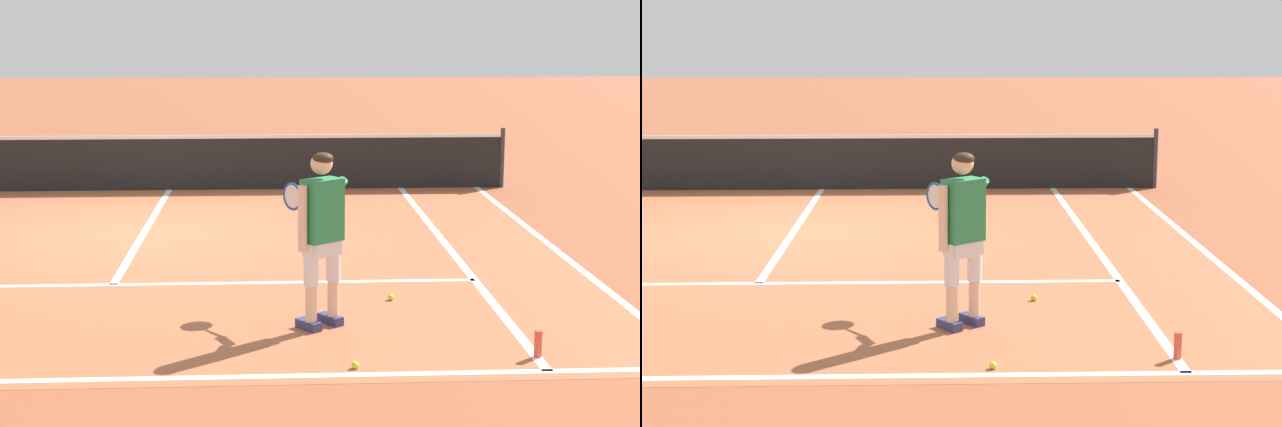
{
  "view_description": "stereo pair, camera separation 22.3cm",
  "coord_description": "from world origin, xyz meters",
  "views": [
    {
      "loc": [
        1.77,
        -13.71,
        2.9
      ],
      "look_at": [
        2.27,
        -4.23,
        1.05
      ],
      "focal_mm": 54.92,
      "sensor_mm": 36.0,
      "label": 1
    },
    {
      "loc": [
        1.99,
        -13.71,
        2.9
      ],
      "look_at": [
        2.27,
        -4.23,
        1.05
      ],
      "focal_mm": 54.92,
      "sensor_mm": 36.0,
      "label": 2
    }
  ],
  "objects": [
    {
      "name": "tennis_ball_by_baseline",
      "position": [
        2.49,
        -5.79,
        0.03
      ],
      "size": [
        0.07,
        0.07,
        0.07
      ],
      "primitive_type": "sphere",
      "color": "#CCE02D",
      "rests_on": "ground"
    },
    {
      "name": "court_inner_surface",
      "position": [
        0.0,
        -1.24,
        0.0
      ],
      "size": [
        10.98,
        9.81,
        0.0
      ],
      "primitive_type": "cube",
      "color": "#B2603D",
      "rests_on": "ground"
    },
    {
      "name": "line_singles_right",
      "position": [
        4.12,
        -1.24,
        0.0
      ],
      "size": [
        0.1,
        9.41,
        0.01
      ],
      "primitive_type": "cube",
      "color": "white",
      "rests_on": "ground"
    },
    {
      "name": "ground_plane",
      "position": [
        0.0,
        0.0,
        0.0
      ],
      "size": [
        80.0,
        80.0,
        0.0
      ],
      "primitive_type": "plane",
      "color": "#9E5133"
    },
    {
      "name": "tennis_player",
      "position": [
        2.26,
        -4.6,
        0.99
      ],
      "size": [
        0.63,
        1.2,
        1.71
      ],
      "color": "navy",
      "rests_on": "ground"
    },
    {
      "name": "line_centre_service",
      "position": [
        0.0,
        0.27,
        0.0
      ],
      "size": [
        0.1,
        6.4,
        0.01
      ],
      "primitive_type": "cube",
      "color": "white",
      "rests_on": "ground"
    },
    {
      "name": "line_baseline",
      "position": [
        0.0,
        -5.95,
        0.0
      ],
      "size": [
        10.98,
        0.1,
        0.01
      ],
      "primitive_type": "cube",
      "color": "white",
      "rests_on": "ground"
    },
    {
      "name": "line_doubles_right",
      "position": [
        5.49,
        -1.24,
        0.0
      ],
      "size": [
        0.1,
        9.41,
        0.01
      ],
      "primitive_type": "cube",
      "color": "white",
      "rests_on": "ground"
    },
    {
      "name": "tennis_ball_near_feet",
      "position": [
        3.05,
        -3.72,
        0.03
      ],
      "size": [
        0.07,
        0.07,
        0.07
      ],
      "primitive_type": "sphere",
      "color": "#CCE02D",
      "rests_on": "ground"
    },
    {
      "name": "water_bottle",
      "position": [
        4.12,
        -5.58,
        0.12
      ],
      "size": [
        0.07,
        0.07,
        0.24
      ],
      "primitive_type": "cylinder",
      "color": "#E04C38",
      "rests_on": "ground"
    },
    {
      "name": "tennis_net",
      "position": [
        0.0,
        3.47,
        0.5
      ],
      "size": [
        11.96,
        0.08,
        1.07
      ],
      "color": "#333338",
      "rests_on": "ground"
    },
    {
      "name": "line_service",
      "position": [
        0.0,
        -2.93,
        0.0
      ],
      "size": [
        8.23,
        0.1,
        0.01
      ],
      "primitive_type": "cube",
      "color": "white",
      "rests_on": "ground"
    }
  ]
}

